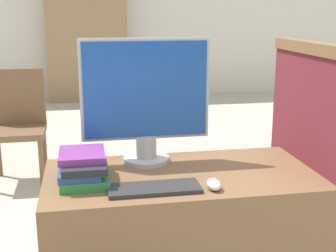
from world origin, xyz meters
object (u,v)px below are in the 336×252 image
Objects in this scene: book_stack at (83,167)px; far_chair at (18,120)px; keyboard at (154,188)px; monitor at (146,100)px; mouse at (214,184)px.

book_stack is 2.20m from far_chair.
keyboard is 0.31m from book_stack.
book_stack is (-0.28, -0.20, -0.22)m from monitor.
monitor is at bearing 86.99° from keyboard.
monitor is 0.61× the size of far_chair.
far_chair is (-0.81, 1.92, -0.51)m from monitor.
monitor is at bearing 118.68° from mouse.
monitor reaches higher than far_chair.
mouse is (0.22, -0.03, 0.01)m from keyboard.
book_stack is at bearing 159.73° from mouse.
mouse is at bearing -20.27° from book_stack.
keyboard is 1.24× the size of book_stack.
keyboard is (-0.02, -0.35, -0.27)m from monitor.
mouse is at bearing -61.32° from monitor.
far_chair is at bearing 113.78° from mouse.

